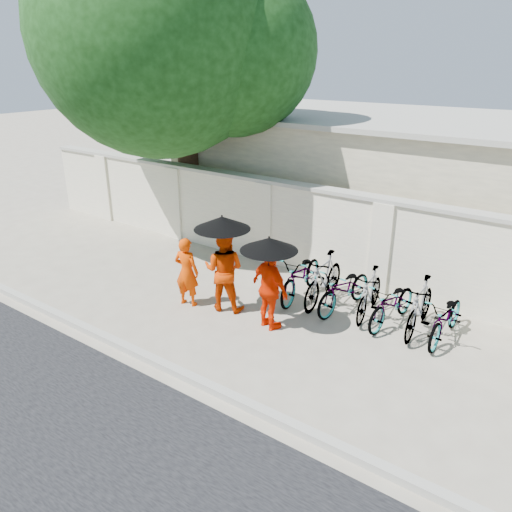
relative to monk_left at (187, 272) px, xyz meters
The scene contains 17 objects.
ground 1.22m from the monk_left, 14.32° to the right, with size 80.00×80.00×0.00m, color #A39C87.
kerb 2.26m from the monk_left, 64.01° to the right, with size 40.00×0.16×0.12m, color #9E9D92.
compound_wall 3.55m from the monk_left, 56.65° to the left, with size 20.00×0.30×2.00m, color #F3ECC7.
building_behind 7.42m from the monk_left, 66.44° to the left, with size 14.00×6.00×3.20m, color beige.
shade_tree 5.83m from the monk_left, 134.83° to the left, with size 6.70×6.20×8.20m.
monk_left is the anchor object (origin of this frame).
monk_center 0.80m from the monk_left, 21.96° to the left, with size 0.83×0.64×1.70m, color #C62F00.
parasol_center 1.40m from the monk_left, 15.41° to the left, with size 1.09×1.09×1.02m.
monk_right 1.92m from the monk_left, ahead, with size 0.95×0.40×1.63m, color red.
parasol_right 2.17m from the monk_left, ahead, with size 1.04×1.04×0.91m.
bike_0 2.40m from the monk_left, 43.89° to the left, with size 0.65×1.86×0.98m, color gray.
bike_1 2.80m from the monk_left, 37.33° to the left, with size 0.50×1.76×1.06m, color gray.
bike_2 3.20m from the monk_left, 31.47° to the left, with size 0.60×1.73×0.91m, color gray.
bike_3 3.67m from the monk_left, 28.22° to the left, with size 0.45×1.59×0.95m, color gray.
bike_4 4.09m from the monk_left, 24.05° to the left, with size 0.57×1.63×0.86m, color gray.
bike_5 4.56m from the monk_left, 21.85° to the left, with size 0.48×1.69×1.02m, color gray.
bike_6 5.02m from the monk_left, 19.58° to the left, with size 0.57×1.64×0.86m, color gray.
Camera 1 is at (5.59, -6.45, 4.78)m, focal length 35.00 mm.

